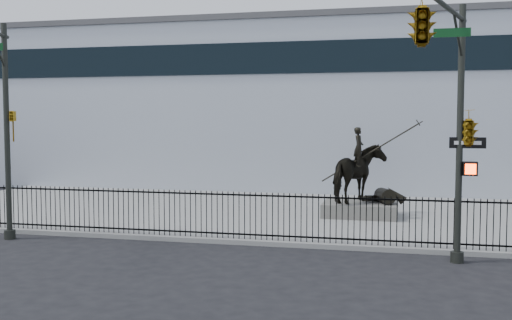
# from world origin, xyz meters

# --- Properties ---
(ground) EXTENTS (120.00, 120.00, 0.00)m
(ground) POSITION_xyz_m (0.00, 0.00, 0.00)
(ground) COLOR black
(ground) RESTS_ON ground
(plaza) EXTENTS (30.00, 12.00, 0.15)m
(plaza) POSITION_xyz_m (0.00, 7.00, 0.07)
(plaza) COLOR gray
(plaza) RESTS_ON ground
(building) EXTENTS (44.00, 14.00, 9.00)m
(building) POSITION_xyz_m (0.00, 20.00, 4.50)
(building) COLOR #B5BEC6
(building) RESTS_ON ground
(picket_fence) EXTENTS (22.10, 0.10, 1.50)m
(picket_fence) POSITION_xyz_m (0.00, 1.25, 0.90)
(picket_fence) COLOR black
(picket_fence) RESTS_ON plaza
(statue_plinth) EXTENTS (2.87, 2.00, 0.53)m
(statue_plinth) POSITION_xyz_m (3.99, 6.52, 0.42)
(statue_plinth) COLOR #54524D
(statue_plinth) RESTS_ON plaza
(equestrian_statue) EXTENTS (3.64, 2.28, 3.09)m
(equestrian_statue) POSITION_xyz_m (4.05, 6.52, 1.80)
(equestrian_statue) COLOR black
(equestrian_statue) RESTS_ON statue_plinth
(traffic_signal_right) EXTENTS (2.17, 6.86, 7.00)m
(traffic_signal_right) POSITION_xyz_m (6.47, -2.00, 4.85)
(traffic_signal_right) COLOR #252822
(traffic_signal_right) RESTS_ON ground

